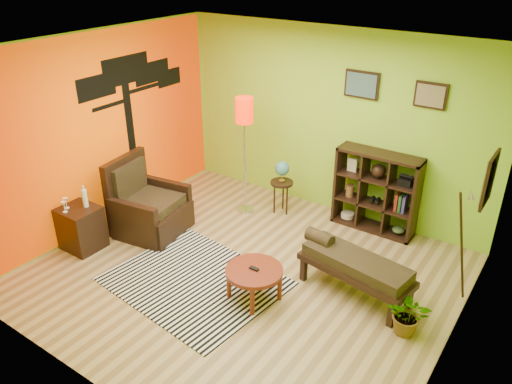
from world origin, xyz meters
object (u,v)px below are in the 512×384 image
Objects in this scene: floor_lamp at (244,121)px; cube_shelf at (377,192)px; globe_table at (282,174)px; potted_plant at (408,318)px; side_cabinet at (81,228)px; coffee_table at (254,273)px; armchair at (147,210)px; bench at (353,264)px.

cube_shelf is (1.88, 0.63, -0.88)m from floor_lamp.
floor_lamp is at bearing -150.90° from globe_table.
cube_shelf is at bearing 121.97° from potted_plant.
side_cabinet is at bearing -125.66° from globe_table.
coffee_table is 0.37× the size of floor_lamp.
floor_lamp reaches higher than globe_table.
globe_table is (0.50, 0.28, -0.83)m from floor_lamp.
globe_table is 3.01m from potted_plant.
globe_table reaches higher than coffee_table.
armchair is 3.10m from bench.
potted_plant is (2.56, -1.53, -0.46)m from globe_table.
cube_shelf is 1.64m from bench.
coffee_table is 0.79× the size of globe_table.
globe_table reaches higher than bench.
globe_table is at bearing 149.18° from potted_plant.
floor_lamp is 3.54m from potted_plant.
coffee_table is 2.41m from cube_shelf.
floor_lamp is at bearing 57.20° from armchair.
floor_lamp reaches higher than side_cabinet.
potted_plant is at bearing 15.25° from coffee_table.
side_cabinet is 4.17m from cube_shelf.
potted_plant is (1.69, 0.46, -0.16)m from coffee_table.
side_cabinet is at bearing -138.41° from cube_shelf.
coffee_table reaches higher than potted_plant.
bench is (3.49, 1.18, 0.10)m from side_cabinet.
coffee_table is at bearing -164.75° from potted_plant.
globe_table is (1.32, 1.56, 0.32)m from armchair.
floor_lamp is 1.26× the size of bench.
globe_table is 1.43m from cube_shelf.
floor_lamp is (0.83, 1.28, 1.15)m from armchair.
floor_lamp reaches higher than coffee_table.
globe_table is 1.73× the size of potted_plant.
armchair is 2.22× the size of potted_plant.
floor_lamp reaches higher than potted_plant.
floor_lamp is at bearing 128.48° from coffee_table.
floor_lamp is 2.13× the size of globe_table.
globe_table reaches higher than potted_plant.
bench is at bearing -34.88° from globe_table.
bench is at bearing -22.85° from floor_lamp.
cube_shelf reaches higher than potted_plant.
potted_plant is (1.17, -1.88, -0.41)m from cube_shelf.
armchair is (-2.19, 0.43, -0.02)m from coffee_table.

